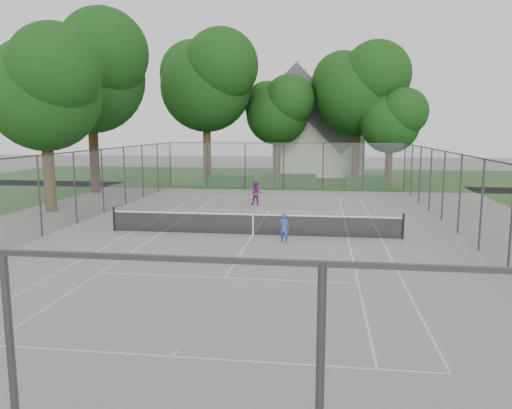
# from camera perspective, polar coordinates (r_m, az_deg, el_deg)

# --- Properties ---
(ground) EXTENTS (120.00, 120.00, 0.00)m
(ground) POSITION_cam_1_polar(r_m,az_deg,el_deg) (21.94, -0.35, -3.50)
(ground) COLOR slate
(ground) RESTS_ON ground
(grass_far) EXTENTS (60.00, 20.00, 0.00)m
(grass_far) POSITION_cam_1_polar(r_m,az_deg,el_deg) (47.55, 4.02, 3.14)
(grass_far) COLOR #1B4A15
(grass_far) RESTS_ON ground
(court_markings) EXTENTS (11.03, 23.83, 0.01)m
(court_markings) POSITION_cam_1_polar(r_m,az_deg,el_deg) (21.94, -0.35, -3.48)
(court_markings) COLOR silver
(court_markings) RESTS_ON ground
(tennis_net) EXTENTS (12.87, 0.10, 1.10)m
(tennis_net) POSITION_cam_1_polar(r_m,az_deg,el_deg) (21.83, -0.35, -2.18)
(tennis_net) COLOR black
(tennis_net) RESTS_ON ground
(perimeter_fence) EXTENTS (18.08, 34.08, 3.52)m
(perimeter_fence) POSITION_cam_1_polar(r_m,az_deg,el_deg) (21.62, -0.35, 1.20)
(perimeter_fence) COLOR #38383D
(perimeter_fence) RESTS_ON ground
(tree_far_left) EXTENTS (8.88, 8.11, 12.76)m
(tree_far_left) POSITION_cam_1_polar(r_m,az_deg,el_deg) (43.67, -5.61, 14.15)
(tree_far_left) COLOR #392514
(tree_far_left) RESTS_ON ground
(tree_far_midleft) EXTENTS (6.45, 5.89, 9.27)m
(tree_far_midleft) POSITION_cam_1_polar(r_m,az_deg,el_deg) (45.23, 2.55, 10.93)
(tree_far_midleft) COLOR #392514
(tree_far_midleft) RESTS_ON ground
(tree_far_midright) EXTENTS (8.23, 7.51, 11.83)m
(tree_far_midright) POSITION_cam_1_polar(r_m,az_deg,el_deg) (44.51, 11.70, 13.07)
(tree_far_midright) COLOR #392514
(tree_far_midright) RESTS_ON ground
(tree_far_right) EXTENTS (5.41, 4.94, 7.78)m
(tree_far_right) POSITION_cam_1_polar(r_m,az_deg,el_deg) (41.93, 15.22, 9.41)
(tree_far_right) COLOR #392514
(tree_far_right) RESTS_ON ground
(tree_side_back) EXTENTS (8.83, 8.06, 12.69)m
(tree_side_back) POSITION_cam_1_polar(r_m,az_deg,el_deg) (38.14, -18.35, 14.47)
(tree_side_back) COLOR #392514
(tree_side_back) RESTS_ON ground
(tree_side_front) EXTENTS (7.01, 6.40, 10.07)m
(tree_side_front) POSITION_cam_1_polar(r_m,az_deg,el_deg) (29.95, -23.05, 12.42)
(tree_side_front) COLOR #392514
(tree_side_front) RESTS_ON ground
(hedge_left) EXTENTS (3.53, 1.06, 0.88)m
(hedge_left) POSITION_cam_1_polar(r_m,az_deg,el_deg) (40.07, -2.80, 2.72)
(hedge_left) COLOR #174819
(hedge_left) RESTS_ON ground
(hedge_mid) EXTENTS (3.17, 0.91, 1.00)m
(hedge_mid) POSITION_cam_1_polar(r_m,az_deg,el_deg) (39.80, 4.59, 2.75)
(hedge_mid) COLOR #174819
(hedge_mid) RESTS_ON ground
(hedge_right) EXTENTS (3.11, 1.14, 0.93)m
(hedge_right) POSITION_cam_1_polar(r_m,az_deg,el_deg) (39.81, 12.42, 2.53)
(hedge_right) COLOR #174819
(hedge_right) RESTS_ON ground
(house) EXTENTS (8.51, 6.59, 10.59)m
(house) POSITION_cam_1_polar(r_m,az_deg,el_deg) (50.08, 7.20, 8.26)
(house) COLOR beige
(house) RESTS_ON ground
(girl_player) EXTENTS (0.52, 0.42, 1.22)m
(girl_player) POSITION_cam_1_polar(r_m,az_deg,el_deg) (20.49, 3.23, -2.65)
(girl_player) COLOR #2C4BA8
(girl_player) RESTS_ON ground
(woman_player) EXTENTS (0.75, 0.61, 1.42)m
(woman_player) POSITION_cam_1_polar(r_m,az_deg,el_deg) (30.17, 0.05, 1.25)
(woman_player) COLOR #722672
(woman_player) RESTS_ON ground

